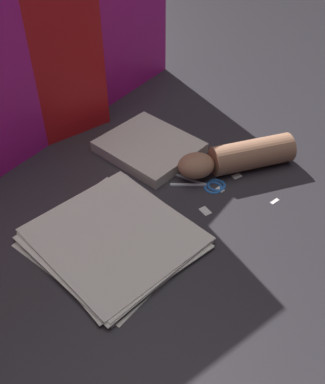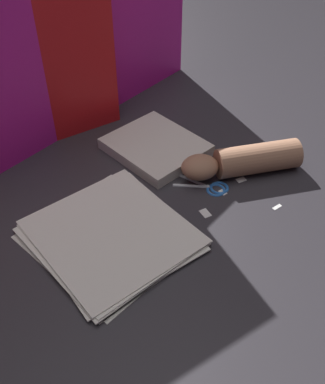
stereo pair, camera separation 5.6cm
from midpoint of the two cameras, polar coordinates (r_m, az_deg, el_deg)
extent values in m
plane|color=#2D2B30|center=(1.03, -0.81, -3.74)|extent=(6.00, 6.00, 0.00)
cube|color=#D81E9E|center=(1.29, -11.70, 17.58)|extent=(0.77, 0.14, 0.44)
cube|color=white|center=(0.99, -8.04, -6.09)|extent=(0.32, 0.34, 0.00)
cube|color=white|center=(0.99, -7.72, -5.96)|extent=(0.30, 0.32, 0.00)
cube|color=white|center=(0.99, -7.70, -5.84)|extent=(0.33, 0.34, 0.00)
cube|color=white|center=(0.98, -8.03, -6.01)|extent=(0.30, 0.32, 0.00)
cube|color=white|center=(0.98, -7.60, -5.59)|extent=(0.30, 0.32, 0.00)
cube|color=white|center=(0.98, -7.84, -5.43)|extent=(0.31, 0.33, 0.00)
cube|color=silver|center=(1.22, -3.01, 5.68)|extent=(0.22, 0.25, 0.03)
sphere|color=silver|center=(1.12, 3.96, 1.04)|extent=(0.01, 0.01, 0.01)
cylinder|color=silver|center=(1.11, 1.75, 1.05)|extent=(0.07, 0.07, 0.01)
torus|color=blue|center=(1.12, 5.38, 1.03)|extent=(0.07, 0.07, 0.01)
cylinder|color=silver|center=(1.13, 2.02, 1.74)|extent=(0.03, 0.09, 0.01)
torus|color=blue|center=(1.11, 5.24, 0.57)|extent=(0.06, 0.06, 0.01)
cylinder|color=#A87556|center=(1.17, 9.95, 4.72)|extent=(0.22, 0.17, 0.08)
ellipsoid|color=#A87556|center=(1.12, 2.86, 3.35)|extent=(0.12, 0.11, 0.06)
cube|color=white|center=(1.11, 5.91, 0.32)|extent=(0.01, 0.02, 0.00)
cube|color=white|center=(1.10, 12.66, -1.18)|extent=(0.03, 0.01, 0.00)
cube|color=white|center=(1.15, 8.06, 1.99)|extent=(0.03, 0.02, 0.00)
cube|color=white|center=(1.05, 3.93, -2.43)|extent=(0.02, 0.03, 0.00)
cylinder|color=red|center=(0.95, -10.56, -9.48)|extent=(0.08, 0.13, 0.01)
camera|label=1|loc=(0.03, -91.59, -1.42)|focal=42.00mm
camera|label=2|loc=(0.03, 88.41, 1.42)|focal=42.00mm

